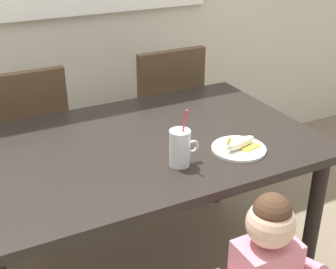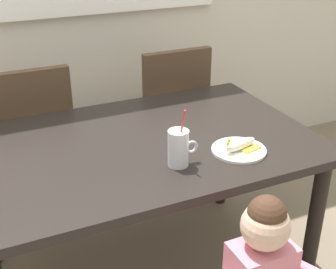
{
  "view_description": "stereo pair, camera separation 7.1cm",
  "coord_description": "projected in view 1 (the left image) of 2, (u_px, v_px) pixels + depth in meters",
  "views": [
    {
      "loc": [
        -0.7,
        -1.65,
        1.67
      ],
      "look_at": [
        0.09,
        -0.1,
        0.82
      ],
      "focal_mm": 49.07,
      "sensor_mm": 36.0,
      "label": 1
    },
    {
      "loc": [
        -0.64,
        -1.68,
        1.67
      ],
      "look_at": [
        0.09,
        -0.1,
        0.82
      ],
      "focal_mm": 49.07,
      "sensor_mm": 36.0,
      "label": 2
    }
  ],
  "objects": [
    {
      "name": "dining_table",
      "position": [
        140.0,
        161.0,
        2.05
      ],
      "size": [
        1.53,
        0.98,
        0.76
      ],
      "color": "black",
      "rests_on": "ground"
    },
    {
      "name": "dining_chair_left",
      "position": [
        28.0,
        139.0,
        2.52
      ],
      "size": [
        0.44,
        0.45,
        0.96
      ],
      "rotation": [
        0.0,
        0.0,
        3.14
      ],
      "color": "#4C3826",
      "rests_on": "ground"
    },
    {
      "name": "dining_chair_right",
      "position": [
        163.0,
        111.0,
        2.87
      ],
      "size": [
        0.44,
        0.44,
        0.96
      ],
      "rotation": [
        0.0,
        0.0,
        3.14
      ],
      "color": "#4C3826",
      "rests_on": "ground"
    },
    {
      "name": "toddler_standing",
      "position": [
        265.0,
        269.0,
        1.63
      ],
      "size": [
        0.33,
        0.24,
        0.84
      ],
      "color": "#3F4760",
      "rests_on": "ground"
    },
    {
      "name": "milk_cup",
      "position": [
        180.0,
        150.0,
        1.8
      ],
      "size": [
        0.13,
        0.08,
        0.25
      ],
      "color": "silver",
      "rests_on": "dining_table"
    },
    {
      "name": "snack_plate",
      "position": [
        239.0,
        149.0,
        1.94
      ],
      "size": [
        0.23,
        0.23,
        0.01
      ],
      "primitive_type": "cylinder",
      "color": "white",
      "rests_on": "dining_table"
    },
    {
      "name": "peeled_banana",
      "position": [
        241.0,
        143.0,
        1.93
      ],
      "size": [
        0.18,
        0.12,
        0.07
      ],
      "rotation": [
        0.0,
        0.0,
        0.24
      ],
      "color": "#F4EAC6",
      "rests_on": "snack_plate"
    }
  ]
}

